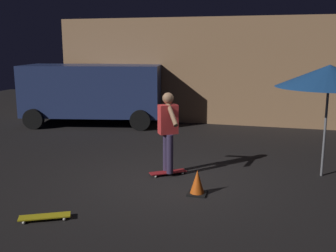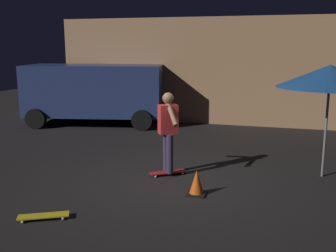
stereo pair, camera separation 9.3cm
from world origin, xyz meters
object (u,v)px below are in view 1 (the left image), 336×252
parked_van (93,91)px  traffic_cone (197,183)px  skateboard_ridden (168,172)px  skater (168,127)px  skateboard_spare (45,217)px  patio_umbrella (329,76)px

parked_van → traffic_cone: 7.42m
skateboard_ridden → skater: bearing=-90.0°
skateboard_ridden → skater: 0.98m
skateboard_ridden → skateboard_spare: size_ratio=0.96×
traffic_cone → parked_van: bearing=130.0°
parked_van → patio_umbrella: 8.12m
patio_umbrella → traffic_cone: bearing=-143.6°
skateboard_spare → skater: 3.08m
parked_van → traffic_cone: size_ratio=10.62×
parked_van → patio_umbrella: size_ratio=2.12×
parked_van → patio_umbrella: bearing=-29.2°
patio_umbrella → skateboard_spare: size_ratio=2.93×
parked_van → skateboard_spare: 7.86m
patio_umbrella → parked_van: bearing=150.8°
skateboard_spare → skater: bearing=63.7°
skateboard_spare → parked_van: bearing=109.8°
skateboard_spare → skater: (1.29, 2.61, 0.98)m
patio_umbrella → skater: bearing=-166.0°
skater → parked_van: bearing=129.9°
skateboard_ridden → traffic_cone: 1.24m
skater → traffic_cone: (0.80, -0.93, -0.83)m
skateboard_ridden → parked_van: bearing=129.9°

